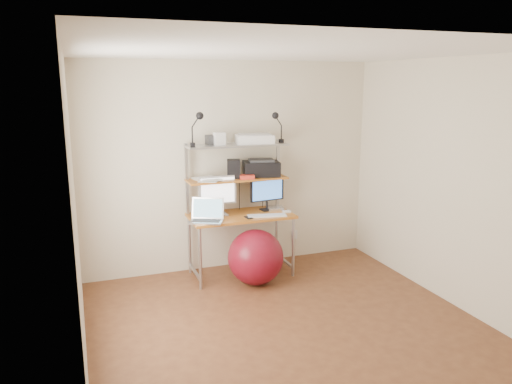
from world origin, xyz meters
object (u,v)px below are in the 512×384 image
at_px(monitor_silver, 218,193).
at_px(exercise_ball, 256,257).
at_px(laptop, 207,216).
at_px(printer, 261,168).
at_px(monitor_black, 267,192).

height_order(monitor_silver, exercise_ball, monitor_silver).
distance_m(monitor_silver, laptop, 0.34).
distance_m(laptop, printer, 0.92).
height_order(laptop, printer, printer).
bearing_deg(printer, laptop, -147.80).
height_order(monitor_black, laptop, monitor_black).
xyz_separation_m(monitor_silver, monitor_black, (0.62, 0.02, -0.04)).
bearing_deg(monitor_silver, monitor_black, 0.07).
distance_m(monitor_silver, printer, 0.62).
relative_size(monitor_silver, laptop, 1.10).
bearing_deg(monitor_black, monitor_silver, 175.11).
distance_m(printer, exercise_ball, 1.08).
bearing_deg(laptop, exercise_ball, 4.03).
xyz_separation_m(monitor_black, exercise_ball, (-0.30, -0.42, -0.64)).
bearing_deg(monitor_silver, printer, 5.97).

